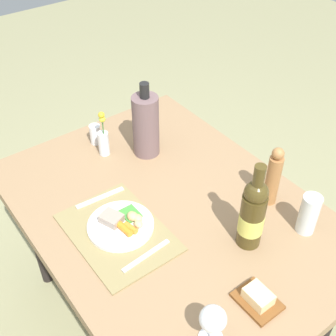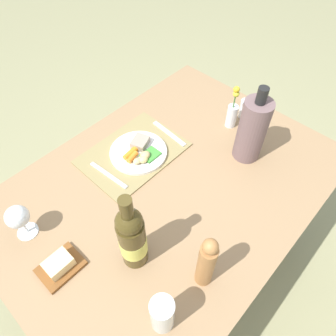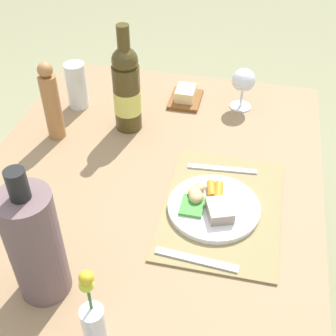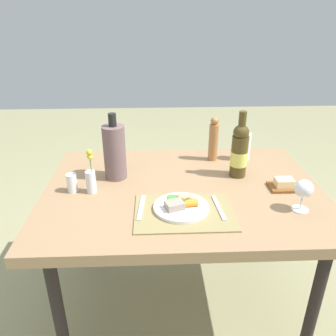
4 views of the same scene
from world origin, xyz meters
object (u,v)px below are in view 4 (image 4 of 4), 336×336
object	(u,v)px
salt_shaker	(72,183)
dining_table	(183,199)
dinner_plate	(181,206)
knife	(219,208)
fork	(141,207)
water_tumbler	(244,148)
cooler_bottle	(115,152)
pepper_mill	(214,140)
butter_dish	(284,185)
wine_bottle	(239,151)
wine_glass	(304,190)
flower_vase	(91,178)

from	to	relation	value
salt_shaker	dining_table	bearing A→B (deg)	1.57
dinner_plate	knife	distance (m)	0.15
fork	water_tumbler	world-z (taller)	water_tumbler
dinner_plate	fork	distance (m)	0.16
fork	knife	bearing A→B (deg)	1.37
cooler_bottle	pepper_mill	world-z (taller)	cooler_bottle
fork	cooler_bottle	size ratio (longest dim) A/B	0.58
dining_table	pepper_mill	world-z (taller)	pepper_mill
dining_table	butter_dish	distance (m)	0.47
dining_table	fork	bearing A→B (deg)	-136.87
water_tumbler	wine_bottle	bearing A→B (deg)	-112.14
wine_glass	knife	bearing A→B (deg)	177.01
pepper_mill	water_tumbler	size ratio (longest dim) A/B	1.61
dining_table	dinner_plate	distance (m)	0.20
knife	wine_glass	world-z (taller)	wine_glass
fork	butter_dish	size ratio (longest dim) A/B	1.44
dinner_plate	flower_vase	size ratio (longest dim) A/B	1.11
flower_vase	butter_dish	xyz separation A→B (m)	(0.87, -0.00, -0.05)
knife	salt_shaker	bearing A→B (deg)	159.79
cooler_bottle	water_tumbler	bearing A→B (deg)	15.36
wine_glass	butter_dish	size ratio (longest dim) A/B	1.04
dining_table	knife	distance (m)	0.24
wine_glass	pepper_mill	xyz separation A→B (m)	(-0.28, 0.52, 0.02)
fork	butter_dish	distance (m)	0.66
cooler_bottle	butter_dish	world-z (taller)	cooler_bottle
dining_table	butter_dish	xyz separation A→B (m)	(0.46, -0.03, 0.08)
dining_table	fork	world-z (taller)	fork
butter_dish	water_tumbler	bearing A→B (deg)	107.24
knife	water_tumbler	world-z (taller)	water_tumbler
wine_bottle	flower_vase	bearing A→B (deg)	-168.69
flower_vase	wine_bottle	distance (m)	0.70
wine_bottle	cooler_bottle	bearing A→B (deg)	179.36
flower_vase	salt_shaker	distance (m)	0.09
dinner_plate	pepper_mill	world-z (taller)	pepper_mill
fork	flower_vase	xyz separation A→B (m)	(-0.22, 0.15, 0.06)
dining_table	fork	xyz separation A→B (m)	(-0.19, -0.17, 0.07)
dinner_plate	water_tumbler	size ratio (longest dim) A/B	1.52
wine_bottle	wine_glass	distance (m)	0.37
butter_dish	wine_glass	bearing A→B (deg)	-88.79
pepper_mill	butter_dish	distance (m)	0.44
flower_vase	butter_dish	size ratio (longest dim) A/B	1.57
dinner_plate	butter_dish	bearing A→B (deg)	18.23
wine_glass	butter_dish	bearing A→B (deg)	91.21
pepper_mill	water_tumbler	bearing A→B (deg)	-1.66
pepper_mill	water_tumbler	world-z (taller)	pepper_mill
salt_shaker	wine_glass	bearing A→B (deg)	-11.47
flower_vase	dining_table	bearing A→B (deg)	3.20
dinner_plate	salt_shaker	xyz separation A→B (m)	(-0.47, 0.17, 0.02)
flower_vase	water_tumbler	world-z (taller)	flower_vase
butter_dish	pepper_mill	bearing A→B (deg)	128.89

